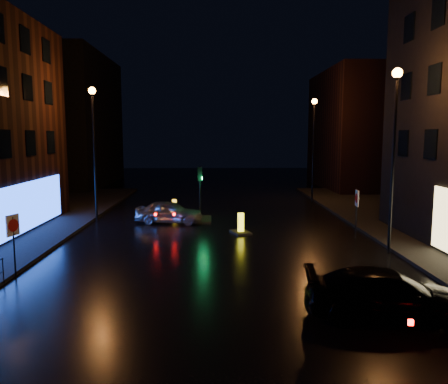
{
  "coord_description": "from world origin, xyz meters",
  "views": [
    {
      "loc": [
        -0.3,
        -13.56,
        5.39
      ],
      "look_at": [
        0.16,
        6.54,
        2.8
      ],
      "focal_mm": 35.0,
      "sensor_mm": 36.0,
      "label": 1
    }
  ],
  "objects_px": {
    "bollard_far": "(174,211)",
    "road_sign_right": "(357,202)",
    "traffic_signal": "(200,213)",
    "bollard_near": "(241,229)",
    "road_sign_left": "(13,231)",
    "silver_hatchback": "(169,212)",
    "dark_sedan": "(388,294)"
  },
  "relations": [
    {
      "from": "bollard_far",
      "to": "road_sign_right",
      "type": "relative_size",
      "value": 0.47
    },
    {
      "from": "traffic_signal",
      "to": "road_sign_right",
      "type": "distance_m",
      "value": 9.94
    },
    {
      "from": "bollard_near",
      "to": "road_sign_right",
      "type": "xyz_separation_m",
      "value": [
        5.99,
        -1.39,
        1.68
      ]
    },
    {
      "from": "road_sign_left",
      "to": "bollard_far",
      "type": "bearing_deg",
      "value": 91.2
    },
    {
      "from": "silver_hatchback",
      "to": "road_sign_right",
      "type": "distance_m",
      "value": 11.22
    },
    {
      "from": "traffic_signal",
      "to": "road_sign_left",
      "type": "distance_m",
      "value": 13.17
    },
    {
      "from": "bollard_near",
      "to": "road_sign_left",
      "type": "bearing_deg",
      "value": -159.31
    },
    {
      "from": "silver_hatchback",
      "to": "road_sign_left",
      "type": "bearing_deg",
      "value": 162.3
    },
    {
      "from": "traffic_signal",
      "to": "silver_hatchback",
      "type": "bearing_deg",
      "value": -157.38
    },
    {
      "from": "bollard_far",
      "to": "road_sign_left",
      "type": "distance_m",
      "value": 14.36
    },
    {
      "from": "dark_sedan",
      "to": "bollard_near",
      "type": "height_order",
      "value": "dark_sedan"
    },
    {
      "from": "traffic_signal",
      "to": "bollard_near",
      "type": "distance_m",
      "value": 4.47
    },
    {
      "from": "road_sign_left",
      "to": "road_sign_right",
      "type": "distance_m",
      "value": 16.25
    },
    {
      "from": "silver_hatchback",
      "to": "traffic_signal",
      "type": "bearing_deg",
      "value": -60.46
    },
    {
      "from": "bollard_far",
      "to": "road_sign_right",
      "type": "xyz_separation_m",
      "value": [
        10.21,
        -7.33,
        1.7
      ]
    },
    {
      "from": "bollard_near",
      "to": "traffic_signal",
      "type": "bearing_deg",
      "value": 103.3
    },
    {
      "from": "dark_sedan",
      "to": "traffic_signal",
      "type": "bearing_deg",
      "value": 28.74
    },
    {
      "from": "dark_sedan",
      "to": "road_sign_left",
      "type": "distance_m",
      "value": 13.41
    },
    {
      "from": "bollard_far",
      "to": "road_sign_right",
      "type": "height_order",
      "value": "road_sign_right"
    },
    {
      "from": "dark_sedan",
      "to": "bollard_near",
      "type": "bearing_deg",
      "value": 24.9
    },
    {
      "from": "traffic_signal",
      "to": "bollard_near",
      "type": "xyz_separation_m",
      "value": [
        2.37,
        -3.78,
        -0.25
      ]
    },
    {
      "from": "traffic_signal",
      "to": "silver_hatchback",
      "type": "xyz_separation_m",
      "value": [
        -1.9,
        -0.79,
        0.2
      ]
    },
    {
      "from": "bollard_far",
      "to": "road_sign_left",
      "type": "height_order",
      "value": "road_sign_left"
    },
    {
      "from": "silver_hatchback",
      "to": "road_sign_left",
      "type": "height_order",
      "value": "road_sign_left"
    },
    {
      "from": "traffic_signal",
      "to": "bollard_near",
      "type": "relative_size",
      "value": 2.26
    },
    {
      "from": "dark_sedan",
      "to": "bollard_far",
      "type": "height_order",
      "value": "dark_sedan"
    },
    {
      "from": "bollard_near",
      "to": "bollard_far",
      "type": "bearing_deg",
      "value": 106.55
    },
    {
      "from": "bollard_near",
      "to": "road_sign_left",
      "type": "height_order",
      "value": "road_sign_left"
    },
    {
      "from": "traffic_signal",
      "to": "road_sign_left",
      "type": "relative_size",
      "value": 1.41
    },
    {
      "from": "dark_sedan",
      "to": "silver_hatchback",
      "type": "bearing_deg",
      "value": 35.9
    },
    {
      "from": "traffic_signal",
      "to": "road_sign_right",
      "type": "height_order",
      "value": "traffic_signal"
    },
    {
      "from": "road_sign_left",
      "to": "road_sign_right",
      "type": "height_order",
      "value": "road_sign_right"
    }
  ]
}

